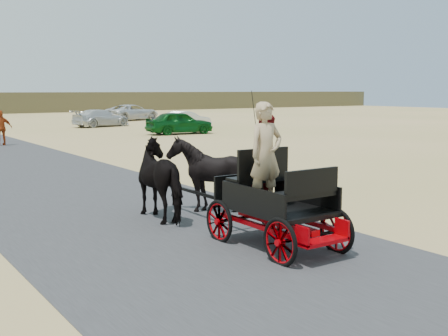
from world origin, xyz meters
TOP-DOWN VIEW (x-y plane):
  - ground at (0.00, 0.00)m, footprint 140.00×140.00m
  - road at (0.00, 0.00)m, footprint 6.00×140.00m
  - carriage at (1.09, -0.43)m, footprint 1.30×2.40m
  - horse_left at (0.54, 2.57)m, footprint 0.91×2.01m
  - horse_right at (1.64, 2.57)m, footprint 1.37×1.54m
  - driver_man at (0.89, -0.38)m, footprint 0.66×0.43m
  - passenger_woman at (1.39, 0.17)m, footprint 0.77×0.60m
  - pedestrian at (1.45, 20.97)m, footprint 1.02×0.45m
  - car_a at (12.26, 22.35)m, footprint 4.28×2.07m
  - car_b at (14.82, 26.02)m, footprint 3.87×1.71m
  - car_c at (10.94, 31.68)m, footprint 4.67×2.73m
  - car_d at (16.58, 38.33)m, footprint 5.49×3.54m

SIDE VIEW (x-z plane):
  - ground at x=0.00m, z-range 0.00..0.00m
  - road at x=0.00m, z-range 0.00..0.01m
  - carriage at x=1.09m, z-range 0.00..0.72m
  - car_b at x=14.82m, z-range 0.00..1.24m
  - car_c at x=10.94m, z-range 0.00..1.27m
  - car_d at x=16.58m, z-range 0.00..1.41m
  - car_a at x=12.26m, z-range 0.00..1.41m
  - horse_left at x=0.54m, z-range 0.00..1.70m
  - horse_right at x=1.64m, z-range 0.00..1.70m
  - pedestrian at x=1.45m, z-range 0.00..1.73m
  - passenger_woman at x=1.39m, z-range 0.72..2.30m
  - driver_man at x=0.89m, z-range 0.72..2.52m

